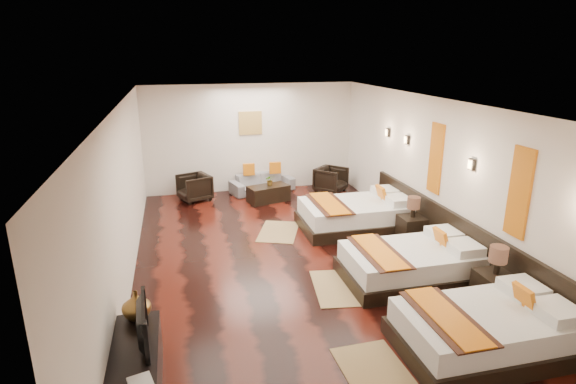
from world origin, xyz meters
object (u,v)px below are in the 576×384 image
object	(u,v)px
armchair_left	(194,188)
figurine	(136,305)
bed_near	(487,329)
table_plant	(270,180)
sofa	(262,183)
coffee_table	(268,193)
bed_far	(358,214)
tv_console	(135,381)
nightstand_b	(412,226)
tv	(137,325)
bed_mid	(412,263)
nightstand_a	(494,286)
armchair_right	(331,180)

from	to	relation	value
armchair_left	figurine	bearing A→B (deg)	-29.90
bed_near	table_plant	distance (m)	6.70
sofa	coffee_table	distance (m)	0.83
bed_far	tv_console	world-z (taller)	bed_far
nightstand_b	sofa	world-z (taller)	nightstand_b
tv_console	table_plant	world-z (taller)	table_plant
bed_far	nightstand_b	world-z (taller)	nightstand_b
tv	sofa	world-z (taller)	tv
tv	armchair_left	size ratio (longest dim) A/B	1.13
bed_near	table_plant	size ratio (longest dim) A/B	8.30
coffee_table	armchair_left	bearing A→B (deg)	163.85
bed_mid	nightstand_a	bearing A→B (deg)	-54.57
bed_near	bed_far	distance (m)	4.28
armchair_right	bed_near	bearing A→B (deg)	-135.63
armchair_left	armchair_right	world-z (taller)	armchair_right
nightstand_a	nightstand_b	size ratio (longest dim) A/B	1.03
figurine	bed_far	bearing A→B (deg)	39.16
table_plant	tv_console	bearing A→B (deg)	-113.32
tv_console	table_plant	distance (m)	7.05
bed_near	nightstand_b	size ratio (longest dim) A/B	2.34
bed_mid	table_plant	distance (m)	4.85
sofa	coffee_table	world-z (taller)	sofa
bed_near	armchair_right	bearing A→B (deg)	87.48
coffee_table	figurine	bearing A→B (deg)	-115.86
figurine	armchair_left	world-z (taller)	figurine
bed_far	armchair_left	size ratio (longest dim) A/B	3.20
bed_mid	armchair_right	distance (m)	4.98
armchair_left	table_plant	xyz separation A→B (m)	(1.83, -0.47, 0.20)
armchair_left	table_plant	distance (m)	1.90
bed_far	figurine	world-z (taller)	figurine
tv_console	nightstand_b	bearing A→B (deg)	33.35
bed_mid	sofa	size ratio (longest dim) A/B	1.31
nightstand_a	armchair_right	size ratio (longest dim) A/B	1.31
bed_mid	tv_console	xyz separation A→B (m)	(-4.20, -1.84, -0.01)
figurine	sofa	size ratio (longest dim) A/B	0.21
nightstand_b	armchair_right	distance (m)	3.58
armchair_left	armchair_right	size ratio (longest dim) A/B	1.00
bed_near	armchair_right	world-z (taller)	bed_near
figurine	sofa	bearing A→B (deg)	67.08
tv_console	table_plant	size ratio (longest dim) A/B	6.92
nightstand_a	figurine	size ratio (longest dim) A/B	2.69
sofa	table_plant	bearing A→B (deg)	-101.18
bed_mid	nightstand_b	size ratio (longest dim) A/B	2.36
bed_near	armchair_left	bearing A→B (deg)	114.80
bed_mid	tv_console	size ratio (longest dim) A/B	1.21
sofa	table_plant	size ratio (longest dim) A/B	6.41
bed_near	nightstand_b	bearing A→B (deg)	77.35
bed_near	sofa	xyz separation A→B (m)	(-1.46, 7.32, -0.04)
tv	coffee_table	bearing A→B (deg)	-27.55
bed_mid	nightstand_b	world-z (taller)	nightstand_b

